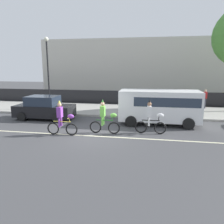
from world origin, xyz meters
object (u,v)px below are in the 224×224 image
Objects in this scene: parade_cyclist_purple at (62,120)px; parade_cyclist_lime at (105,119)px; parked_van_white at (160,105)px; street_lamp_post at (48,63)px; pedestrian_onlooker at (205,98)px; parade_cyclist_zebra at (151,119)px; parked_car_black at (44,108)px.

parade_cyclist_lime is (2.21, 0.68, 0.00)m from parade_cyclist_purple.
parade_cyclist_lime is at bearing -139.75° from parked_van_white.
parade_cyclist_purple is 1.00× the size of parade_cyclist_lime.
street_lamp_post is 13.55m from pedestrian_onlooker.
parade_cyclist_purple is 6.24m from parked_van_white.
parked_van_white is at bearing 31.88° from parade_cyclist_purple.
parade_cyclist_lime is at bearing -43.50° from street_lamp_post.
parade_cyclist_zebra is (4.72, 1.09, 0.00)m from parade_cyclist_purple.
parade_cyclist_purple is at bearing -166.97° from parade_cyclist_zebra.
parked_van_white reaches higher than parade_cyclist_purple.
parade_cyclist_purple is 0.47× the size of parked_car_black.
parade_cyclist_purple reaches higher than pedestrian_onlooker.
street_lamp_post reaches higher than parade_cyclist_lime.
parade_cyclist_zebra is 8.93m from pedestrian_onlooker.
parked_car_black is 0.70× the size of street_lamp_post.
parade_cyclist_lime reaches higher than parked_car_black.
pedestrian_onlooker is (7.02, 8.12, 0.17)m from parade_cyclist_lime.
street_lamp_post reaches higher than parade_cyclist_purple.
pedestrian_onlooker is at bearing 43.65° from parade_cyclist_purple.
pedestrian_onlooker is (4.51, 7.71, 0.17)m from parade_cyclist_zebra.
parked_car_black is at bearing -71.33° from street_lamp_post.
parade_cyclist_zebra is at bearing -16.76° from parked_car_black.
street_lamp_post is (-3.76, 6.33, 3.15)m from parade_cyclist_purple.
parade_cyclist_zebra is at bearing 9.34° from parade_cyclist_lime.
parade_cyclist_zebra reaches higher than pedestrian_onlooker.
parade_cyclist_zebra is (2.52, 0.41, 0.00)m from parade_cyclist_lime.
parade_cyclist_purple reaches higher than parked_car_black.
parade_cyclist_lime is 8.80m from street_lamp_post.
street_lamp_post is at bearing 148.27° from parade_cyclist_zebra.
parked_van_white is 3.09× the size of pedestrian_onlooker.
parade_cyclist_lime is at bearing -28.28° from parked_car_black.
street_lamp_post is (-9.04, 3.05, 2.71)m from parked_van_white.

